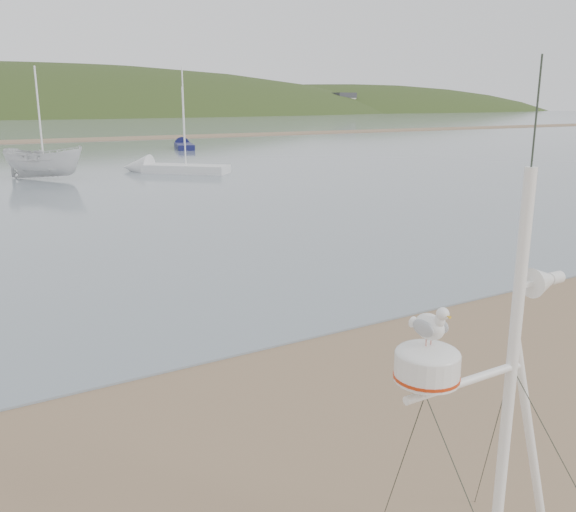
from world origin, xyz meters
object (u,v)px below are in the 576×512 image
mast_rig (500,487)px  boat_white (41,135)px  sailboat_white_near (159,168)px  sailboat_blue_far (183,145)px

mast_rig → boat_white: bearing=86.1°
sailboat_white_near → sailboat_blue_far: bearing=64.2°
boat_white → sailboat_white_near: sailboat_white_near is taller
boat_white → sailboat_white_near: size_ratio=0.71×
boat_white → sailboat_blue_far: 25.33m
sailboat_blue_far → mast_rig: bearing=-109.0°
sailboat_white_near → boat_white: bearing=-179.2°
boat_white → sailboat_blue_far: (16.20, 19.34, -2.23)m
sailboat_white_near → sailboat_blue_far: 21.38m
mast_rig → sailboat_blue_far: 57.00m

